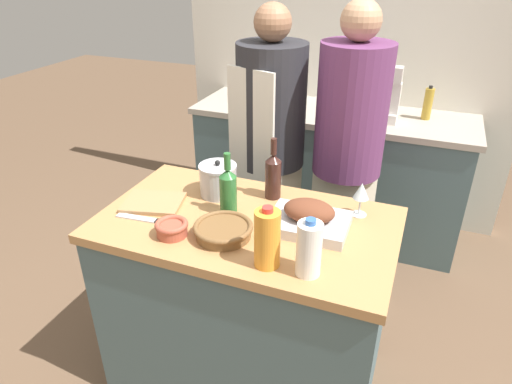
# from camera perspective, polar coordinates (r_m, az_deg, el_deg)

# --- Properties ---
(ground_plane) EXTENTS (12.00, 12.00, 0.00)m
(ground_plane) POSITION_cam_1_polar(r_m,az_deg,el_deg) (2.46, -0.97, -21.92)
(ground_plane) COLOR brown
(kitchen_island) EXTENTS (1.21, 0.70, 0.91)m
(kitchen_island) POSITION_cam_1_polar(r_m,az_deg,el_deg) (2.13, -1.07, -14.03)
(kitchen_island) COLOR #4C666B
(kitchen_island) RESTS_ON ground_plane
(back_counter) EXTENTS (1.91, 0.60, 0.91)m
(back_counter) POSITION_cam_1_polar(r_m,az_deg,el_deg) (3.37, 8.91, 2.57)
(back_counter) COLOR #4C666B
(back_counter) RESTS_ON ground_plane
(back_wall) EXTENTS (2.41, 0.10, 2.55)m
(back_wall) POSITION_cam_1_polar(r_m,az_deg,el_deg) (3.44, 11.39, 17.38)
(back_wall) COLOR silver
(back_wall) RESTS_ON ground_plane
(roasting_pan) EXTENTS (0.32, 0.24, 0.12)m
(roasting_pan) POSITION_cam_1_polar(r_m,az_deg,el_deg) (1.80, 6.61, -3.25)
(roasting_pan) COLOR #BCBCC1
(roasting_pan) RESTS_ON kitchen_island
(wicker_basket) EXTENTS (0.23, 0.23, 0.05)m
(wicker_basket) POSITION_cam_1_polar(r_m,az_deg,el_deg) (1.75, -4.12, -4.74)
(wicker_basket) COLOR brown
(wicker_basket) RESTS_ON kitchen_island
(cutting_board) EXTENTS (0.29, 0.25, 0.02)m
(cutting_board) POSITION_cam_1_polar(r_m,az_deg,el_deg) (2.02, -12.70, -1.30)
(cutting_board) COLOR #AD7F51
(cutting_board) RESTS_ON kitchen_island
(stock_pot) EXTENTS (0.17, 0.17, 0.17)m
(stock_pot) POSITION_cam_1_polar(r_m,az_deg,el_deg) (2.03, -4.75, 1.54)
(stock_pot) COLOR #B7B7BC
(stock_pot) RESTS_ON kitchen_island
(mixing_bowl) EXTENTS (0.13, 0.13, 0.06)m
(mixing_bowl) POSITION_cam_1_polar(r_m,az_deg,el_deg) (1.78, -10.49, -4.44)
(mixing_bowl) COLOR #A84C38
(mixing_bowl) RESTS_ON kitchen_island
(juice_jug) EXTENTS (0.09, 0.09, 0.23)m
(juice_jug) POSITION_cam_1_polar(r_m,az_deg,el_deg) (1.56, 1.42, -5.83)
(juice_jug) COLOR orange
(juice_jug) RESTS_ON kitchen_island
(milk_jug) EXTENTS (0.09, 0.09, 0.22)m
(milk_jug) POSITION_cam_1_polar(r_m,az_deg,el_deg) (1.53, 6.64, -7.07)
(milk_jug) COLOR white
(milk_jug) RESTS_ON kitchen_island
(wine_bottle_green) EXTENTS (0.07, 0.07, 0.27)m
(wine_bottle_green) POSITION_cam_1_polar(r_m,az_deg,el_deg) (1.87, -3.50, 0.24)
(wine_bottle_green) COLOR #28662D
(wine_bottle_green) RESTS_ON kitchen_island
(wine_bottle_dark) EXTENTS (0.07, 0.07, 0.28)m
(wine_bottle_dark) POSITION_cam_1_polar(r_m,az_deg,el_deg) (1.98, 2.16, 2.17)
(wine_bottle_dark) COLOR #381E19
(wine_bottle_dark) RESTS_ON kitchen_island
(wine_glass_left) EXTENTS (0.06, 0.06, 0.15)m
(wine_glass_left) POSITION_cam_1_polar(r_m,az_deg,el_deg) (1.90, 13.03, -0.03)
(wine_glass_left) COLOR silver
(wine_glass_left) RESTS_ON kitchen_island
(knife_chef) EXTENTS (0.28, 0.05, 0.01)m
(knife_chef) POSITION_cam_1_polar(r_m,az_deg,el_deg) (1.91, -13.06, -3.44)
(knife_chef) COLOR #B7B7BC
(knife_chef) RESTS_ON kitchen_island
(stand_mixer) EXTENTS (0.18, 0.14, 0.35)m
(stand_mixer) POSITION_cam_1_polar(r_m,az_deg,el_deg) (3.04, 15.84, 11.13)
(stand_mixer) COLOR silver
(stand_mixer) RESTS_ON back_counter
(condiment_bottle_tall) EXTENTS (0.06, 0.06, 0.20)m
(condiment_bottle_tall) POSITION_cam_1_polar(r_m,az_deg,el_deg) (3.48, -1.41, 13.33)
(condiment_bottle_tall) COLOR maroon
(condiment_bottle_tall) RESTS_ON back_counter
(condiment_bottle_short) EXTENTS (0.06, 0.06, 0.22)m
(condiment_bottle_short) POSITION_cam_1_polar(r_m,az_deg,el_deg) (3.18, 20.68, 10.28)
(condiment_bottle_short) COLOR #B28E2D
(condiment_bottle_short) RESTS_ON back_counter
(person_cook_aproned) EXTENTS (0.38, 0.41, 1.66)m
(person_cook_aproned) POSITION_cam_1_polar(r_m,az_deg,el_deg) (2.59, 1.79, 6.01)
(person_cook_aproned) COLOR beige
(person_cook_aproned) RESTS_ON ground_plane
(person_cook_guest) EXTENTS (0.37, 0.37, 1.69)m
(person_cook_guest) POSITION_cam_1_polar(r_m,az_deg,el_deg) (2.50, 11.40, 5.08)
(person_cook_guest) COLOR beige
(person_cook_guest) RESTS_ON ground_plane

